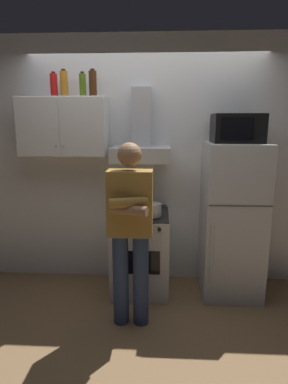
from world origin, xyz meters
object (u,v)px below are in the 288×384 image
object	(u,v)px
bottle_liquor_amber	(64,84)
bottle_olive_oil	(83,85)
bottle_rum_dark	(93,84)
microwave	(237,128)
range_hood	(141,142)
cooking_pot	(153,210)
refrigerator	(232,221)
bottle_soda_red	(54,85)
person_standing	(130,229)
upper_cabinet	(64,127)
stove_oven	(141,252)

from	to	relation	value
bottle_liquor_amber	bottle_olive_oil	size ratio (longest dim) A/B	1.13
bottle_liquor_amber	bottle_rum_dark	size ratio (longest dim) A/B	1.00
bottle_liquor_amber	bottle_rum_dark	bearing A→B (deg)	1.03
microwave	bottle_liquor_amber	size ratio (longest dim) A/B	1.79
bottle_olive_oil	range_hood	bearing A→B (deg)	2.54
cooking_pot	bottle_olive_oil	xyz separation A→B (m)	(-0.71, 0.22, 1.22)
refrigerator	bottle_soda_red	xyz separation A→B (m)	(-1.84, 0.14, 1.37)
person_standing	bottle_rum_dark	distance (m)	1.54
bottle_olive_oil	microwave	bearing A→B (deg)	-3.05
bottle_soda_red	bottle_rum_dark	world-z (taller)	bottle_rum_dark
refrigerator	bottle_liquor_amber	world-z (taller)	bottle_liquor_amber
upper_cabinet	microwave	xyz separation A→B (m)	(1.75, -0.11, -0.01)
stove_oven	bottle_liquor_amber	size ratio (longest dim) A/B	3.26
upper_cabinet	bottle_liquor_amber	distance (m)	0.43
bottle_liquor_amber	bottle_olive_oil	distance (m)	0.20
stove_oven	bottle_olive_oil	distance (m)	1.83
stove_oven	microwave	xyz separation A→B (m)	(0.95, 0.02, 1.31)
bottle_liquor_amber	bottle_olive_oil	xyz separation A→B (m)	(0.20, -0.03, -0.01)
upper_cabinet	refrigerator	xyz separation A→B (m)	(1.75, -0.12, -0.95)
stove_oven	bottle_soda_red	distance (m)	1.95
stove_oven	range_hood	xyz separation A→B (m)	(0.00, 0.13, 1.16)
upper_cabinet	bottle_soda_red	bearing A→B (deg)	168.47
microwave	bottle_rum_dark	world-z (taller)	bottle_rum_dark
range_hood	person_standing	xyz separation A→B (m)	(-0.05, -0.73, -0.70)
person_standing	bottle_soda_red	distance (m)	1.69
microwave	cooking_pot	xyz separation A→B (m)	(-0.82, -0.14, -0.80)
range_hood	microwave	size ratio (longest dim) A/B	1.56
stove_oven	refrigerator	distance (m)	1.02
upper_cabinet	bottle_soda_red	xyz separation A→B (m)	(-0.09, 0.02, 0.42)
microwave	bottle_olive_oil	xyz separation A→B (m)	(-1.53, 0.08, 0.42)
microwave	cooking_pot	world-z (taller)	microwave
range_hood	cooking_pot	bearing A→B (deg)	-62.12
refrigerator	bottle_olive_oil	size ratio (longest dim) A/B	6.71
upper_cabinet	refrigerator	size ratio (longest dim) A/B	0.56
upper_cabinet	person_standing	world-z (taller)	upper_cabinet
refrigerator	person_standing	distance (m)	1.17
upper_cabinet	microwave	world-z (taller)	upper_cabinet
stove_oven	person_standing	xyz separation A→B (m)	(-0.05, -0.61, 0.47)
cooking_pot	stove_oven	bearing A→B (deg)	137.51
stove_oven	range_hood	distance (m)	1.17
stove_oven	cooking_pot	bearing A→B (deg)	-42.49
stove_oven	bottle_olive_oil	size ratio (longest dim) A/B	3.67
person_standing	bottle_rum_dark	world-z (taller)	bottle_rum_dark
bottle_olive_oil	bottle_rum_dark	xyz separation A→B (m)	(0.10, 0.03, 0.02)
stove_oven	bottle_olive_oil	world-z (taller)	bottle_olive_oil
bottle_soda_red	upper_cabinet	bearing A→B (deg)	-11.53
range_hood	upper_cabinet	bearing A→B (deg)	-179.91
person_standing	bottle_rum_dark	xyz separation A→B (m)	(-0.44, 0.74, 1.28)
upper_cabinet	stove_oven	bearing A→B (deg)	-8.90
refrigerator	bottle_liquor_amber	distance (m)	2.21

